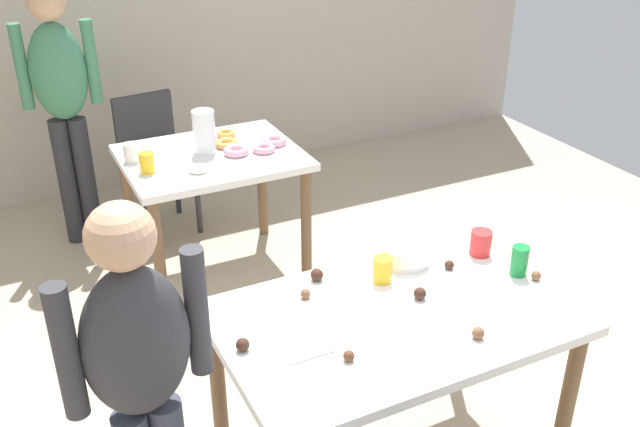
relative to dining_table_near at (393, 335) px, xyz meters
The scene contains 28 objects.
wall_back 3.31m from the dining_table_near, 89.97° to the left, with size 6.40×0.10×2.60m, color #BCB2A3.
dining_table_near is the anchor object (origin of this frame).
dining_table_far 1.72m from the dining_table_near, 93.67° to the left, with size 0.95×0.77×0.75m.
chair_far_table 2.48m from the dining_table_near, 96.13° to the left, with size 0.45×0.45×0.87m.
person_girl_near 0.93m from the dining_table_near, behind, with size 0.45×0.22×1.41m.
person_adult_far 2.61m from the dining_table_near, 106.78° to the left, with size 0.46×0.25×1.60m.
mixing_bowl 0.39m from the dining_table_near, 51.95° to the left, with size 0.19×0.19×0.08m, color white.
soda_can 0.59m from the dining_table_near, ahead, with size 0.07×0.07×0.12m, color #198438.
fork_near 0.40m from the dining_table_near, 166.37° to the right, with size 0.17×0.02×0.01m, color silver.
cup_near_0 0.26m from the dining_table_near, 70.97° to the left, with size 0.08×0.08×0.10m, color yellow.
cup_near_1 0.59m from the dining_table_near, 20.84° to the left, with size 0.09×0.09×0.10m, color red.
cake_ball_0 0.62m from the dining_table_near, ahead, with size 0.04×0.04×0.04m, color brown.
cake_ball_1 0.35m from the dining_table_near, 136.71° to the left, with size 0.04×0.04×0.04m, color brown.
cake_ball_2 0.33m from the dining_table_near, 54.50° to the right, with size 0.04×0.04×0.04m, color brown.
cake_ball_3 0.37m from the dining_table_near, 115.51° to the left, with size 0.05×0.05×0.05m, color #3D2319.
cake_ball_4 0.33m from the dining_table_near, 149.78° to the right, with size 0.04×0.04×0.04m, color brown.
cake_ball_5 0.58m from the dining_table_near, behind, with size 0.05×0.05×0.05m, color #3D2319.
cake_ball_6 0.40m from the dining_table_near, 24.72° to the left, with size 0.04×0.04×0.04m, color #3D2319.
cake_ball_7 0.18m from the dining_table_near, 16.15° to the left, with size 0.05×0.05×0.05m, color #3D2319.
pitcher_far 1.78m from the dining_table_near, 94.10° to the left, with size 0.12×0.12×0.24m, color white.
cup_far_0 1.89m from the dining_table_near, 105.94° to the left, with size 0.08×0.08×0.10m, color white.
cup_far_1 1.70m from the dining_table_near, 106.44° to the left, with size 0.08×0.08×0.11m, color yellow.
donut_far_0 1.72m from the dining_table_near, 81.41° to the left, with size 0.14×0.14×0.04m, color pink.
donut_far_1 1.78m from the dining_table_near, 90.04° to the left, with size 0.13×0.13×0.04m, color gold.
donut_far_2 1.94m from the dining_table_near, 88.37° to the left, with size 0.11×0.11×0.03m, color gold.
donut_far_3 1.63m from the dining_table_near, 84.32° to the left, with size 0.13×0.13×0.04m, color pink.
donut_far_4 1.55m from the dining_table_near, 99.17° to the left, with size 0.10×0.10×0.03m, color white.
donut_far_5 1.66m from the dining_table_near, 89.59° to the left, with size 0.14×0.14×0.04m, color pink.
Camera 1 is at (-1.17, -1.79, 2.23)m, focal length 39.73 mm.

